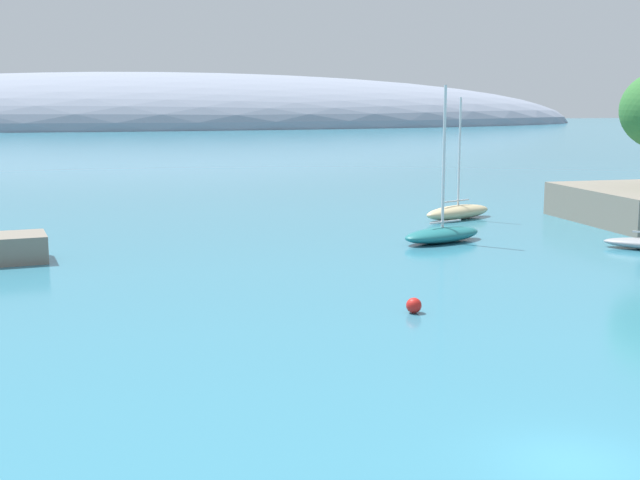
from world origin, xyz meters
The scene contains 5 objects.
water centered at (0.00, 0.00, 0.00)m, with size 600.00×600.00×0.00m, color teal.
distant_ridge centered at (3.29, 256.53, 0.00)m, with size 285.07×84.37×32.51m, color gray.
sailboat_teal_near_shore centered at (9.94, 33.48, 0.61)m, with size 6.62×4.51×10.18m.
sailboat_sand_mid_mooring centered at (15.22, 43.20, 0.62)m, with size 6.90×4.65×9.36m.
mooring_buoy_red centered at (1.53, 16.17, 0.35)m, with size 0.69×0.69×0.69m, color red.
Camera 1 is at (-11.89, -19.44, 9.58)m, focal length 49.26 mm.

